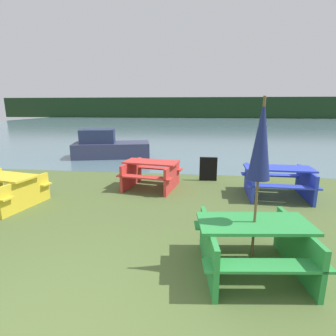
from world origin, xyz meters
name	(u,v)px	position (x,y,z in m)	size (l,w,h in m)	color
water	(188,125)	(0.00, 32.09, 0.00)	(60.00, 50.00, 0.00)	slate
far_treeline	(193,108)	(0.00, 52.09, 2.00)	(80.00, 1.60, 4.00)	#193319
picnic_table_green	(253,242)	(2.17, 1.76, 0.45)	(1.68, 1.54, 0.75)	green
picnic_table_yellow	(0,186)	(-3.31, 3.77, 0.45)	(2.07, 1.73, 0.73)	yellow
picnic_table_blue	(277,179)	(3.43, 5.12, 0.47)	(1.73, 1.44, 0.78)	blue
picnic_table_red	(151,172)	(0.04, 5.48, 0.46)	(1.75, 1.63, 0.78)	red
umbrella_navy	(261,141)	(2.17, 1.76, 1.88)	(0.29, 0.29, 2.44)	brown
boat	(109,147)	(-2.74, 9.88, 0.48)	(3.65, 2.19, 1.29)	#333856
signboard	(208,169)	(1.70, 6.44, 0.38)	(0.55, 0.08, 0.75)	black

